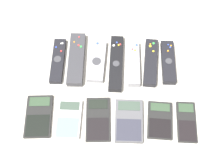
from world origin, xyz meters
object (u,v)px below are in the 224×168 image
Objects in this scene: calculator_4 at (160,120)px; calculator_5 at (186,122)px; remote_5 at (151,62)px; calculator_1 at (69,119)px; remote_0 at (58,61)px; calculator_0 at (39,116)px; remote_2 at (97,61)px; calculator_3 at (129,121)px; remote_3 at (116,63)px; remote_4 at (133,64)px; remote_1 at (76,59)px; calculator_2 at (98,119)px; remote_6 at (168,62)px.

calculator_4 reaches higher than calculator_5.
calculator_1 is at bearing -136.84° from remote_5.
remote_5 is at bearing -0.12° from remote_0.
calculator_4 is at bearing -3.31° from calculator_0.
remote_2 is (0.14, 0.00, 0.00)m from remote_0.
remote_0 is 1.23× the size of calculator_3.
remote_0 is at bearing 179.57° from remote_3.
remote_3 reaches higher than calculator_4.
remote_4 is 1.21× the size of calculator_3.
calculator_3 is 1.13× the size of calculator_4.
remote_1 is at bearing 178.07° from remote_2.
remote_4 is 0.21m from calculator_3.
remote_3 is 1.59× the size of calculator_5.
remote_3 is 1.45× the size of calculator_0.
remote_4 is at bearing 58.73° from calculator_2.
remote_0 is 0.23m from calculator_1.
remote_0 is 0.95× the size of remote_5.
remote_0 is at bearing 105.42° from calculator_1.
remote_3 is 0.26m from calculator_1.
calculator_1 is (-0.08, -0.22, -0.00)m from remote_2.
remote_5 reaches higher than calculator_1.
calculator_4 is at bearing -68.60° from remote_4.
remote_1 is 0.07m from remote_2.
calculator_5 is at bearing 0.92° from calculator_4.
remote_2 reaches higher than calculator_5.
remote_5 reaches higher than calculator_2.
remote_4 is 0.37m from calculator_0.
remote_2 reaches higher than calculator_2.
calculator_4 is at bearing -79.50° from remote_5.
remote_4 is at bearing -0.46° from remote_2.
remote_0 is 1.08× the size of remote_2.
calculator_2 is 0.20m from calculator_4.
calculator_4 is at bearing -42.40° from remote_2.
calculator_5 is at bearing -2.72° from calculator_2.
remote_4 reaches higher than calculator_2.
remote_0 reaches higher than calculator_3.
remote_0 is 0.49m from calculator_5.
calculator_1 is 0.38m from calculator_5.
remote_5 is at bearing 3.80° from remote_3.
remote_6 is 0.48m from calculator_0.
calculator_1 is at bearing -135.42° from remote_4.
remote_1 reaches higher than calculator_1.
remote_5 reaches higher than calculator_4.
remote_4 reaches higher than remote_2.
remote_4 is (0.20, -0.01, -0.00)m from remote_1.
calculator_3 is at bearing -59.93° from remote_2.
calculator_1 is at bearing -179.83° from calculator_3.
calculator_3 is 1.05× the size of calculator_5.
calculator_0 is 1.15× the size of calculator_1.
calculator_3 is at bearing -4.71° from calculator_2.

